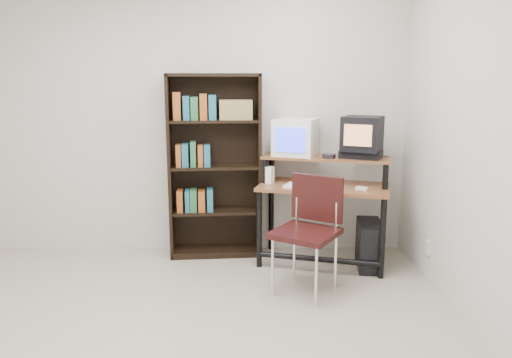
{
  "coord_description": "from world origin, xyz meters",
  "views": [
    {
      "loc": [
        0.52,
        -2.8,
        1.7
      ],
      "look_at": [
        0.55,
        1.1,
        0.9
      ],
      "focal_mm": 35.0,
      "sensor_mm": 36.0,
      "label": 1
    }
  ],
  "objects_px": {
    "computer_desk": "(324,190)",
    "crt_tv": "(362,134)",
    "school_chair": "(310,221)",
    "pc_tower": "(369,245)",
    "bookshelf": "(214,164)",
    "crt_monitor": "(296,138)"
  },
  "relations": [
    {
      "from": "computer_desk",
      "to": "crt_tv",
      "type": "xyz_separation_m",
      "value": [
        0.33,
        0.0,
        0.52
      ]
    },
    {
      "from": "school_chair",
      "to": "pc_tower",
      "type": "bearing_deg",
      "value": 70.32
    },
    {
      "from": "crt_tv",
      "to": "school_chair",
      "type": "height_order",
      "value": "crt_tv"
    },
    {
      "from": "computer_desk",
      "to": "bookshelf",
      "type": "height_order",
      "value": "bookshelf"
    },
    {
      "from": "pc_tower",
      "to": "bookshelf",
      "type": "height_order",
      "value": "bookshelf"
    },
    {
      "from": "computer_desk",
      "to": "pc_tower",
      "type": "height_order",
      "value": "computer_desk"
    },
    {
      "from": "computer_desk",
      "to": "crt_tv",
      "type": "bearing_deg",
      "value": 14.94
    },
    {
      "from": "crt_monitor",
      "to": "school_chair",
      "type": "bearing_deg",
      "value": -66.89
    },
    {
      "from": "bookshelf",
      "to": "crt_monitor",
      "type": "bearing_deg",
      "value": -8.49
    },
    {
      "from": "crt_monitor",
      "to": "bookshelf",
      "type": "height_order",
      "value": "bookshelf"
    },
    {
      "from": "crt_monitor",
      "to": "pc_tower",
      "type": "relative_size",
      "value": 1.04
    },
    {
      "from": "pc_tower",
      "to": "school_chair",
      "type": "relative_size",
      "value": 0.49
    },
    {
      "from": "crt_monitor",
      "to": "school_chair",
      "type": "xyz_separation_m",
      "value": [
        0.05,
        -0.8,
        -0.57
      ]
    },
    {
      "from": "crt_monitor",
      "to": "pc_tower",
      "type": "height_order",
      "value": "crt_monitor"
    },
    {
      "from": "crt_monitor",
      "to": "pc_tower",
      "type": "bearing_deg",
      "value": -7.16
    },
    {
      "from": "school_chair",
      "to": "bookshelf",
      "type": "distance_m",
      "value": 1.22
    },
    {
      "from": "pc_tower",
      "to": "bookshelf",
      "type": "distance_m",
      "value": 1.61
    },
    {
      "from": "computer_desk",
      "to": "school_chair",
      "type": "distance_m",
      "value": 0.66
    },
    {
      "from": "crt_tv",
      "to": "bookshelf",
      "type": "bearing_deg",
      "value": -164.37
    },
    {
      "from": "pc_tower",
      "to": "bookshelf",
      "type": "xyz_separation_m",
      "value": [
        -1.41,
        0.38,
        0.68
      ]
    },
    {
      "from": "computer_desk",
      "to": "pc_tower",
      "type": "bearing_deg",
      "value": -4.37
    },
    {
      "from": "crt_monitor",
      "to": "bookshelf",
      "type": "distance_m",
      "value": 0.8
    }
  ]
}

